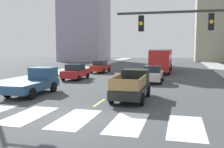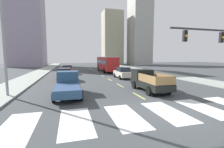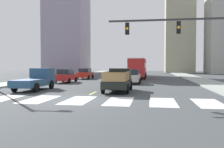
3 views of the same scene
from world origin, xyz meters
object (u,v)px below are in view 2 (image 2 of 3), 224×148
(pickup_stakebed, at_px, (148,81))
(sedan_near_left, at_px, (123,73))
(sedan_mid, at_px, (67,69))
(pickup_dark, at_px, (68,84))
(city_bus, at_px, (107,63))
(streetlight_left, at_px, (6,35))
(sedan_far, at_px, (65,74))

(pickup_stakebed, xyz_separation_m, sedan_near_left, (0.51, 8.88, -0.08))
(sedan_mid, distance_m, sedan_near_left, 12.08)
(pickup_stakebed, distance_m, pickup_dark, 7.59)
(city_bus, height_order, streetlight_left, streetlight_left)
(pickup_stakebed, distance_m, sedan_far, 12.22)
(city_bus, xyz_separation_m, sedan_far, (-8.68, -10.89, -1.09))
(sedan_far, bearing_deg, city_bus, 52.34)
(pickup_stakebed, bearing_deg, sedan_far, 131.95)
(sedan_mid, bearing_deg, sedan_near_left, -45.95)
(pickup_stakebed, bearing_deg, streetlight_left, 177.47)
(city_bus, relative_size, sedan_far, 2.45)
(pickup_dark, bearing_deg, streetlight_left, 175.06)
(pickup_dark, bearing_deg, city_bus, 70.62)
(sedan_mid, relative_size, sedan_near_left, 1.00)
(city_bus, xyz_separation_m, sedan_near_left, (-0.08, -11.18, -1.09))
(city_bus, distance_m, sedan_near_left, 11.23)
(pickup_dark, distance_m, city_bus, 21.67)
(city_bus, bearing_deg, pickup_dark, -111.71)
(sedan_far, xyz_separation_m, streetlight_left, (-4.13, -8.52, 4.11))
(pickup_dark, height_order, sedan_near_left, pickup_dark)
(sedan_mid, bearing_deg, streetlight_left, -104.09)
(sedan_mid, bearing_deg, pickup_stakebed, -65.61)
(city_bus, distance_m, sedan_mid, 8.83)
(pickup_stakebed, height_order, sedan_near_left, pickup_stakebed)
(city_bus, distance_m, streetlight_left, 23.45)
(sedan_far, relative_size, sedan_mid, 1.00)
(sedan_mid, relative_size, streetlight_left, 0.49)
(pickup_dark, xyz_separation_m, city_bus, (8.18, 20.04, 1.03))
(sedan_mid, height_order, sedan_near_left, same)
(city_bus, relative_size, streetlight_left, 1.20)
(sedan_mid, height_order, streetlight_left, streetlight_left)
(pickup_stakebed, bearing_deg, sedan_near_left, 87.25)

